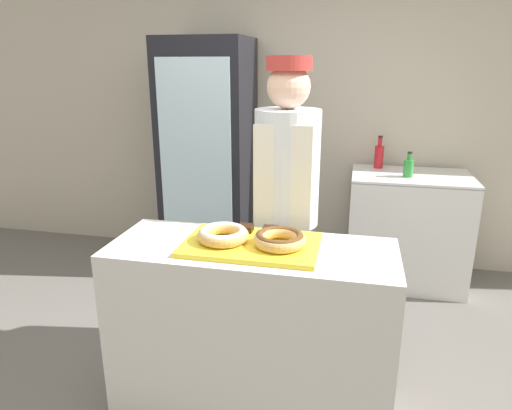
{
  "coord_description": "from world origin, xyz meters",
  "views": [
    {
      "loc": [
        0.46,
        -1.97,
        1.76
      ],
      "look_at": [
        0.0,
        0.1,
        1.1
      ],
      "focal_mm": 32.0,
      "sensor_mm": 36.0,
      "label": 1
    }
  ],
  "objects_px": {
    "donut_chocolate_glaze": "(280,239)",
    "bottle_red": "(379,156)",
    "donut_light_glaze": "(223,234)",
    "baker_person": "(286,208)",
    "beverage_fridge": "(209,158)",
    "brownie_back_right": "(270,230)",
    "brownie_back_left": "(246,228)",
    "serving_tray": "(251,245)",
    "chest_freezer": "(406,228)",
    "bottle_green": "(408,167)"
  },
  "relations": [
    {
      "from": "donut_chocolate_glaze",
      "to": "bottle_red",
      "type": "distance_m",
      "value": 2.02
    },
    {
      "from": "donut_light_glaze",
      "to": "donut_chocolate_glaze",
      "type": "xyz_separation_m",
      "value": [
        0.28,
        0.0,
        0.0
      ]
    },
    {
      "from": "baker_person",
      "to": "beverage_fridge",
      "type": "xyz_separation_m",
      "value": [
        -0.87,
        1.21,
        0.02
      ]
    },
    {
      "from": "donut_chocolate_glaze",
      "to": "bottle_red",
      "type": "xyz_separation_m",
      "value": [
        0.51,
        1.95,
        0.04
      ]
    },
    {
      "from": "brownie_back_right",
      "to": "beverage_fridge",
      "type": "bearing_deg",
      "value": 118.0
    },
    {
      "from": "donut_light_glaze",
      "to": "donut_chocolate_glaze",
      "type": "bearing_deg",
      "value": 0.0
    },
    {
      "from": "brownie_back_left",
      "to": "beverage_fridge",
      "type": "distance_m",
      "value": 1.75
    },
    {
      "from": "brownie_back_left",
      "to": "baker_person",
      "type": "bearing_deg",
      "value": 68.55
    },
    {
      "from": "serving_tray",
      "to": "donut_chocolate_glaze",
      "type": "relative_size",
      "value": 2.57
    },
    {
      "from": "donut_chocolate_glaze",
      "to": "baker_person",
      "type": "bearing_deg",
      "value": 95.66
    },
    {
      "from": "brownie_back_right",
      "to": "donut_light_glaze",
      "type": "bearing_deg",
      "value": -142.65
    },
    {
      "from": "donut_chocolate_glaze",
      "to": "bottle_red",
      "type": "relative_size",
      "value": 0.92
    },
    {
      "from": "brownie_back_right",
      "to": "chest_freezer",
      "type": "distance_m",
      "value": 1.88
    },
    {
      "from": "serving_tray",
      "to": "chest_freezer",
      "type": "bearing_deg",
      "value": 62.54
    },
    {
      "from": "bottle_red",
      "to": "chest_freezer",
      "type": "bearing_deg",
      "value": -37.25
    },
    {
      "from": "serving_tray",
      "to": "bottle_red",
      "type": "height_order",
      "value": "bottle_red"
    },
    {
      "from": "brownie_back_right",
      "to": "bottle_red",
      "type": "bearing_deg",
      "value": 71.94
    },
    {
      "from": "donut_chocolate_glaze",
      "to": "bottle_red",
      "type": "height_order",
      "value": "bottle_red"
    },
    {
      "from": "donut_light_glaze",
      "to": "bottle_green",
      "type": "xyz_separation_m",
      "value": [
        1.0,
        1.67,
        0.01
      ]
    },
    {
      "from": "serving_tray",
      "to": "donut_chocolate_glaze",
      "type": "distance_m",
      "value": 0.15
    },
    {
      "from": "baker_person",
      "to": "donut_light_glaze",
      "type": "bearing_deg",
      "value": -112.68
    },
    {
      "from": "serving_tray",
      "to": "donut_light_glaze",
      "type": "relative_size",
      "value": 2.57
    },
    {
      "from": "donut_light_glaze",
      "to": "baker_person",
      "type": "relative_size",
      "value": 0.14
    },
    {
      "from": "donut_chocolate_glaze",
      "to": "donut_light_glaze",
      "type": "bearing_deg",
      "value": 180.0
    },
    {
      "from": "chest_freezer",
      "to": "beverage_fridge",
      "type": "bearing_deg",
      "value": -179.78
    },
    {
      "from": "chest_freezer",
      "to": "donut_chocolate_glaze",
      "type": "bearing_deg",
      "value": -113.64
    },
    {
      "from": "brownie_back_left",
      "to": "bottle_red",
      "type": "bearing_deg",
      "value": 68.34
    },
    {
      "from": "donut_light_glaze",
      "to": "bottle_red",
      "type": "height_order",
      "value": "bottle_red"
    },
    {
      "from": "serving_tray",
      "to": "beverage_fridge",
      "type": "distance_m",
      "value": 1.9
    },
    {
      "from": "donut_chocolate_glaze",
      "to": "beverage_fridge",
      "type": "distance_m",
      "value": 1.97
    },
    {
      "from": "baker_person",
      "to": "chest_freezer",
      "type": "xyz_separation_m",
      "value": [
        0.82,
        1.22,
        -0.5
      ]
    },
    {
      "from": "donut_light_glaze",
      "to": "beverage_fridge",
      "type": "xyz_separation_m",
      "value": [
        -0.65,
        1.75,
        0.0
      ]
    },
    {
      "from": "brownie_back_right",
      "to": "bottle_red",
      "type": "distance_m",
      "value": 1.89
    },
    {
      "from": "baker_person",
      "to": "brownie_back_right",
      "type": "bearing_deg",
      "value": -93.17
    },
    {
      "from": "serving_tray",
      "to": "baker_person",
      "type": "bearing_deg",
      "value": 80.75
    },
    {
      "from": "brownie_back_left",
      "to": "bottle_green",
      "type": "bearing_deg",
      "value": 58.55
    },
    {
      "from": "donut_chocolate_glaze",
      "to": "chest_freezer",
      "type": "xyz_separation_m",
      "value": [
        0.77,
        1.75,
        -0.52
      ]
    },
    {
      "from": "serving_tray",
      "to": "chest_freezer",
      "type": "distance_m",
      "value": 2.02
    },
    {
      "from": "beverage_fridge",
      "to": "bottle_red",
      "type": "xyz_separation_m",
      "value": [
        1.43,
        0.2,
        0.04
      ]
    },
    {
      "from": "donut_light_glaze",
      "to": "bottle_green",
      "type": "bearing_deg",
      "value": 59.06
    },
    {
      "from": "serving_tray",
      "to": "donut_chocolate_glaze",
      "type": "xyz_separation_m",
      "value": [
        0.14,
        -0.01,
        0.05
      ]
    },
    {
      "from": "brownie_back_right",
      "to": "bottle_red",
      "type": "height_order",
      "value": "bottle_red"
    },
    {
      "from": "serving_tray",
      "to": "beverage_fridge",
      "type": "height_order",
      "value": "beverage_fridge"
    },
    {
      "from": "donut_chocolate_glaze",
      "to": "brownie_back_left",
      "type": "bearing_deg",
      "value": 142.65
    },
    {
      "from": "brownie_back_right",
      "to": "bottle_green",
      "type": "bearing_deg",
      "value": 62.19
    },
    {
      "from": "beverage_fridge",
      "to": "baker_person",
      "type": "bearing_deg",
      "value": -54.45
    },
    {
      "from": "donut_light_glaze",
      "to": "baker_person",
      "type": "bearing_deg",
      "value": 67.32
    },
    {
      "from": "beverage_fridge",
      "to": "bottle_red",
      "type": "bearing_deg",
      "value": 8.01
    },
    {
      "from": "donut_chocolate_glaze",
      "to": "beverage_fridge",
      "type": "xyz_separation_m",
      "value": [
        -0.92,
        1.75,
        0.0
      ]
    },
    {
      "from": "donut_chocolate_glaze",
      "to": "brownie_back_left",
      "type": "height_order",
      "value": "donut_chocolate_glaze"
    }
  ]
}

